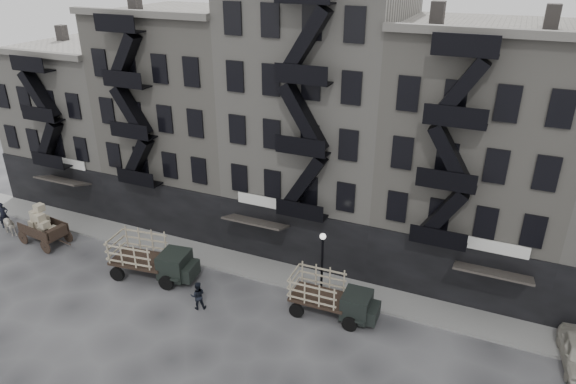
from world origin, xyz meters
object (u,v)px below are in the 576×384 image
at_px(stake_truck_west, 151,255).
at_px(stake_truck_east, 332,294).
at_px(wagon, 41,222).
at_px(horse, 7,225).
at_px(pedestrian_mid, 198,296).
at_px(pedestrian_west, 4,215).

relative_size(stake_truck_west, stake_truck_east, 1.13).
bearing_deg(wagon, stake_truck_west, 5.21).
height_order(horse, wagon, wagon).
distance_m(wagon, stake_truck_east, 21.01).
relative_size(horse, pedestrian_mid, 1.03).
height_order(horse, pedestrian_west, pedestrian_west).
distance_m(horse, stake_truck_east, 24.29).
height_order(stake_truck_east, pedestrian_mid, stake_truck_east).
relative_size(wagon, stake_truck_west, 0.65).
height_order(wagon, stake_truck_east, wagon).
height_order(stake_truck_west, pedestrian_mid, stake_truck_west).
bearing_deg(wagon, pedestrian_mid, -0.65).
relative_size(pedestrian_west, pedestrian_mid, 1.13).
xyz_separation_m(stake_truck_east, pedestrian_west, (-25.48, -0.07, -0.43)).
bearing_deg(wagon, horse, -169.26).
height_order(horse, pedestrian_mid, pedestrian_mid).
distance_m(horse, stake_truck_west, 12.82).
relative_size(wagon, pedestrian_west, 1.86).
distance_m(pedestrian_west, pedestrian_mid, 18.53).
bearing_deg(horse, pedestrian_mid, -82.95).
bearing_deg(pedestrian_west, stake_truck_east, -63.85).
bearing_deg(horse, pedestrian_west, 71.64).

